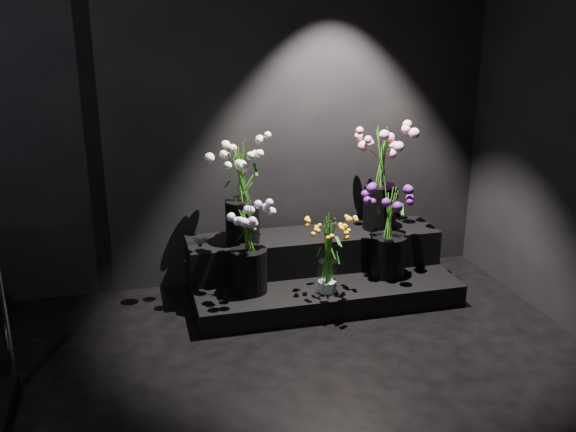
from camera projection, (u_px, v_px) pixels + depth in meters
name	position (u px, v px, depth m)	size (l,w,h in m)	color
wall_back	(223.00, 97.00, 4.50)	(4.00, 4.00, 0.00)	black
display_riser	(318.00, 270.00, 4.68)	(1.86, 0.83, 0.41)	black
bouquet_orange_bells	(328.00, 252.00, 4.27)	(0.31, 0.31, 0.57)	white
bouquet_lilac	(248.00, 241.00, 4.26)	(0.41, 0.41, 0.65)	black
bouquet_purple	(389.00, 226.00, 4.52)	(0.41, 0.41, 0.68)	black
bouquet_cream_roses	(242.00, 182.00, 4.41)	(0.43, 0.43, 0.75)	black
bouquet_pink_roses	(381.00, 171.00, 4.70)	(0.42, 0.42, 0.77)	black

